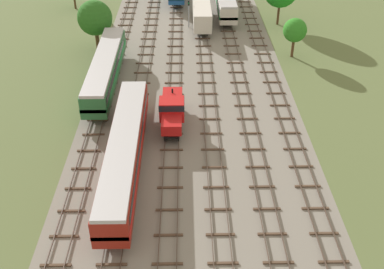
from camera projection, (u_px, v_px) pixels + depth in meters
The scene contains 15 objects.
ground_plane at pixel (190, 62), 66.12m from camera, with size 480.00×480.00×0.00m, color #5B6B3D.
ballast_bed at pixel (190, 62), 66.12m from camera, with size 25.28×176.00×0.01m, color gray.
track_far_left at pixel (115, 59), 66.74m from camera, with size 2.40×126.00×0.29m.
track_left at pixel (145, 58), 66.80m from camera, with size 2.40×126.00×0.29m.
track_centre_left at pixel (175, 58), 66.85m from camera, with size 2.40×126.00×0.29m.
track_centre at pixel (204, 58), 66.91m from camera, with size 2.40×126.00×0.29m.
track_centre_right at pixel (234, 58), 66.96m from camera, with size 2.40×126.00×0.29m.
track_right at pixel (264, 58), 67.02m from camera, with size 2.40×126.00×0.29m.
passenger_coach_left_nearest at pixel (125, 149), 43.86m from camera, with size 2.96×22.00×3.80m.
shunter_loco_centre_left_near at pixel (172, 109), 51.20m from camera, with size 2.74×8.46×3.10m.
diesel_railcar_far_left_mid at pixel (106, 68), 58.53m from camera, with size 2.96×20.50×3.80m.
freight_boxcar_centre_midfar at pixel (202, 11), 76.97m from camera, with size 2.87×14.00×3.60m.
signal_post_near at pixel (189, 10), 75.64m from camera, with size 0.28×0.47×4.65m.
lineside_tree_0 at pixel (295, 30), 65.42m from camera, with size 3.35×3.35×5.68m.
lineside_tree_4 at pixel (95, 18), 67.63m from camera, with size 5.07×5.07×7.22m.
Camera 1 is at (-0.62, -4.74, 28.08)m, focal length 43.74 mm.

